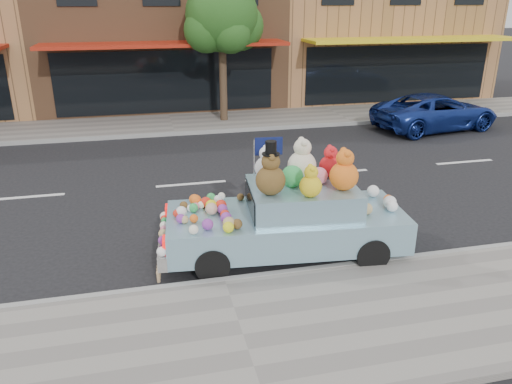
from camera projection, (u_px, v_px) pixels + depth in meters
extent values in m
plane|color=black|center=(191.00, 184.00, 12.88)|extent=(120.00, 120.00, 0.00)
cube|color=gray|center=(243.00, 338.00, 6.96)|extent=(60.00, 3.00, 0.12)
cube|color=gray|center=(172.00, 124.00, 18.75)|extent=(60.00, 3.00, 0.12)
cube|color=gray|center=(225.00, 282.00, 8.32)|extent=(60.00, 0.12, 0.13)
cube|color=gray|center=(175.00, 134.00, 17.39)|extent=(60.00, 0.12, 0.13)
cube|color=brown|center=(158.00, 21.00, 22.48)|extent=(10.00, 8.00, 7.00)
cube|color=black|center=(167.00, 82.00, 19.60)|extent=(8.50, 0.06, 2.40)
cube|color=#A31F0F|center=(166.00, 44.00, 18.26)|extent=(9.00, 1.80, 0.12)
cube|color=#9F6B42|center=(363.00, 19.00, 24.63)|extent=(10.00, 8.00, 7.00)
cube|color=black|center=(398.00, 74.00, 21.75)|extent=(8.50, 0.06, 2.40)
cube|color=yellow|center=(413.00, 39.00, 20.41)|extent=(9.00, 1.80, 0.12)
cylinder|color=#38281C|center=(223.00, 81.00, 18.62)|extent=(0.28, 0.28, 3.20)
sphere|color=#224F16|center=(222.00, 15.00, 17.77)|extent=(2.60, 2.60, 2.60)
sphere|color=#224F16|center=(239.00, 26.00, 18.34)|extent=(1.80, 1.80, 1.80)
sphere|color=#224F16|center=(206.00, 30.00, 17.65)|extent=(1.60, 1.60, 1.60)
sphere|color=#224F16|center=(231.00, 33.00, 17.49)|extent=(1.40, 1.40, 1.40)
sphere|color=#224F16|center=(211.00, 23.00, 18.36)|extent=(1.60, 1.60, 1.60)
imported|color=navy|center=(436.00, 112.00, 18.01)|extent=(4.90, 2.83, 1.29)
cylinder|color=black|center=(372.00, 254.00, 8.74)|extent=(0.62, 0.26, 0.60)
cylinder|color=black|center=(345.00, 218.00, 10.18)|extent=(0.62, 0.26, 0.60)
cylinder|color=black|center=(212.00, 265.00, 8.39)|extent=(0.62, 0.26, 0.60)
cylinder|color=black|center=(208.00, 226.00, 9.83)|extent=(0.62, 0.26, 0.60)
cube|color=#81AEC1|center=(286.00, 227.00, 9.19)|extent=(4.44, 2.11, 0.60)
cube|color=#81AEC1|center=(302.00, 198.00, 9.03)|extent=(2.04, 1.68, 0.50)
cube|color=silver|center=(164.00, 241.00, 8.97)|extent=(0.33, 1.79, 0.26)
cube|color=red|center=(165.00, 243.00, 8.23)|extent=(0.09, 0.28, 0.16)
cube|color=red|center=(167.00, 210.00, 9.49)|extent=(0.09, 0.28, 0.16)
cube|color=black|center=(251.00, 201.00, 8.91)|extent=(0.17, 1.30, 0.40)
sphere|color=#533A17|center=(271.00, 180.00, 8.44)|extent=(0.51, 0.51, 0.51)
sphere|color=#533A17|center=(271.00, 162.00, 8.32)|extent=(0.32, 0.32, 0.32)
sphere|color=#533A17|center=(273.00, 158.00, 8.18)|extent=(0.12, 0.12, 0.12)
sphere|color=#533A17|center=(269.00, 154.00, 8.39)|extent=(0.12, 0.12, 0.12)
cylinder|color=black|center=(271.00, 154.00, 8.27)|extent=(0.30, 0.30, 0.02)
cylinder|color=black|center=(271.00, 148.00, 8.23)|extent=(0.19, 0.19, 0.22)
sphere|color=beige|center=(302.00, 165.00, 9.17)|extent=(0.53, 0.53, 0.53)
sphere|color=beige|center=(303.00, 147.00, 9.05)|extent=(0.33, 0.33, 0.33)
sphere|color=beige|center=(305.00, 143.00, 8.91)|extent=(0.12, 0.12, 0.12)
sphere|color=beige|center=(301.00, 140.00, 9.11)|extent=(0.12, 0.12, 0.12)
sphere|color=orange|center=(344.00, 176.00, 8.65)|extent=(0.51, 0.51, 0.51)
sphere|color=orange|center=(345.00, 158.00, 8.53)|extent=(0.31, 0.31, 0.31)
sphere|color=orange|center=(348.00, 154.00, 8.40)|extent=(0.12, 0.12, 0.12)
sphere|color=orange|center=(343.00, 151.00, 8.60)|extent=(0.12, 0.12, 0.12)
sphere|color=red|center=(330.00, 166.00, 9.31)|extent=(0.41, 0.41, 0.41)
sphere|color=red|center=(331.00, 153.00, 9.21)|extent=(0.25, 0.25, 0.25)
sphere|color=red|center=(333.00, 150.00, 9.10)|extent=(0.10, 0.10, 0.10)
sphere|color=red|center=(329.00, 147.00, 9.27)|extent=(0.10, 0.10, 0.10)
sphere|color=silver|center=(266.00, 168.00, 9.20)|extent=(0.43, 0.43, 0.43)
sphere|color=silver|center=(266.00, 153.00, 9.10)|extent=(0.26, 0.26, 0.26)
sphere|color=silver|center=(268.00, 150.00, 8.99)|extent=(0.10, 0.10, 0.10)
sphere|color=silver|center=(265.00, 148.00, 9.16)|extent=(0.10, 0.10, 0.10)
sphere|color=gold|center=(311.00, 186.00, 8.36)|extent=(0.38, 0.38, 0.38)
sphere|color=gold|center=(311.00, 172.00, 8.27)|extent=(0.24, 0.24, 0.24)
sphere|color=gold|center=(313.00, 169.00, 8.17)|extent=(0.09, 0.09, 0.09)
sphere|color=gold|center=(310.00, 166.00, 8.32)|extent=(0.09, 0.09, 0.09)
sphere|color=green|center=(292.00, 176.00, 8.85)|extent=(0.40, 0.40, 0.40)
sphere|color=#CB657C|center=(319.00, 176.00, 8.97)|extent=(0.32, 0.32, 0.32)
sphere|color=green|center=(193.00, 208.00, 9.04)|extent=(0.17, 0.17, 0.17)
sphere|color=#CB657C|center=(196.00, 206.00, 9.14)|extent=(0.14, 0.14, 0.14)
sphere|color=#792D8B|center=(181.00, 219.00, 8.61)|extent=(0.16, 0.16, 0.16)
sphere|color=white|center=(218.00, 199.00, 9.43)|extent=(0.16, 0.16, 0.16)
sphere|color=#792D8B|center=(208.00, 224.00, 8.36)|extent=(0.20, 0.20, 0.20)
sphere|color=#513717|center=(237.00, 224.00, 8.39)|extent=(0.18, 0.18, 0.18)
sphere|color=#792D8B|center=(226.00, 218.00, 8.61)|extent=(0.20, 0.20, 0.20)
sphere|color=red|center=(221.00, 205.00, 9.10)|extent=(0.21, 0.21, 0.21)
sphere|color=white|center=(181.00, 212.00, 8.86)|extent=(0.19, 0.19, 0.19)
sphere|color=red|center=(206.00, 202.00, 9.24)|extent=(0.20, 0.20, 0.20)
sphere|color=#A08958|center=(229.00, 223.00, 8.38)|extent=(0.22, 0.22, 0.22)
sphere|color=green|center=(211.00, 197.00, 9.51)|extent=(0.17, 0.17, 0.17)
sphere|color=beige|center=(221.00, 196.00, 9.61)|extent=(0.15, 0.15, 0.15)
sphere|color=red|center=(177.00, 213.00, 8.85)|extent=(0.14, 0.14, 0.14)
sphere|color=#EB5916|center=(194.00, 199.00, 9.39)|extent=(0.20, 0.20, 0.20)
sphere|color=#CBCB16|center=(211.00, 206.00, 9.08)|extent=(0.22, 0.22, 0.22)
sphere|color=beige|center=(193.00, 230.00, 8.20)|extent=(0.16, 0.16, 0.16)
sphere|color=#EB5916|center=(196.00, 200.00, 9.33)|extent=(0.21, 0.21, 0.21)
sphere|color=beige|center=(201.00, 205.00, 9.21)|extent=(0.14, 0.14, 0.14)
sphere|color=#792D8B|center=(223.00, 209.00, 8.96)|extent=(0.19, 0.19, 0.19)
sphere|color=#513717|center=(184.00, 205.00, 9.18)|extent=(0.15, 0.15, 0.15)
sphere|color=#CBCB16|center=(228.00, 227.00, 8.26)|extent=(0.19, 0.19, 0.19)
sphere|color=#A08958|center=(184.00, 220.00, 8.60)|extent=(0.14, 0.14, 0.14)
sphere|color=#EB5916|center=(194.00, 218.00, 8.63)|extent=(0.15, 0.15, 0.15)
sphere|color=#513717|center=(241.00, 197.00, 9.57)|extent=(0.14, 0.14, 0.14)
sphere|color=white|center=(191.00, 208.00, 9.06)|extent=(0.14, 0.14, 0.14)
sphere|color=red|center=(225.00, 214.00, 8.77)|extent=(0.17, 0.17, 0.17)
sphere|color=#D8A88C|center=(211.00, 209.00, 8.92)|extent=(0.22, 0.22, 0.22)
sphere|color=red|center=(163.00, 232.00, 8.87)|extent=(0.12, 0.12, 0.12)
sphere|color=#A08958|center=(163.00, 234.00, 8.78)|extent=(0.17, 0.17, 0.17)
sphere|color=red|center=(165.00, 219.00, 9.40)|extent=(0.15, 0.15, 0.15)
sphere|color=#792D8B|center=(163.00, 240.00, 8.55)|extent=(0.16, 0.16, 0.16)
sphere|color=beige|center=(165.00, 216.00, 9.46)|extent=(0.18, 0.18, 0.18)
sphere|color=green|center=(164.00, 220.00, 9.36)|extent=(0.13, 0.13, 0.13)
sphere|color=beige|center=(164.00, 225.00, 9.11)|extent=(0.15, 0.15, 0.15)
sphere|color=#CB657C|center=(164.00, 229.00, 9.00)|extent=(0.13, 0.13, 0.13)
sphere|color=white|center=(162.00, 252.00, 8.16)|extent=(0.17, 0.17, 0.17)
sphere|color=#A08958|center=(367.00, 209.00, 8.95)|extent=(0.21, 0.21, 0.21)
sphere|color=white|center=(392.00, 206.00, 9.07)|extent=(0.21, 0.21, 0.21)
sphere|color=white|center=(390.00, 202.00, 9.20)|extent=(0.24, 0.24, 0.24)
sphere|color=white|center=(373.00, 191.00, 9.73)|extent=(0.24, 0.24, 0.24)
sphere|color=#EB5916|center=(388.00, 199.00, 9.43)|extent=(0.17, 0.17, 0.17)
sphere|color=green|center=(360.00, 206.00, 9.09)|extent=(0.21, 0.21, 0.21)
sphere|color=#A08958|center=(355.00, 193.00, 9.73)|extent=(0.17, 0.17, 0.17)
cylinder|color=#997A54|center=(158.00, 278.00, 8.26)|extent=(0.06, 0.06, 0.17)
sphere|color=#997A54|center=(158.00, 273.00, 8.23)|extent=(0.07, 0.07, 0.07)
cylinder|color=#997A54|center=(159.00, 274.00, 8.36)|extent=(0.06, 0.06, 0.17)
sphere|color=#997A54|center=(158.00, 269.00, 8.32)|extent=(0.07, 0.07, 0.07)
cylinder|color=#997A54|center=(159.00, 271.00, 8.46)|extent=(0.06, 0.06, 0.17)
sphere|color=#997A54|center=(159.00, 266.00, 8.42)|extent=(0.07, 0.07, 0.07)
cylinder|color=#997A54|center=(159.00, 268.00, 8.55)|extent=(0.06, 0.06, 0.17)
sphere|color=#997A54|center=(159.00, 263.00, 8.52)|extent=(0.07, 0.07, 0.07)
cylinder|color=#997A54|center=(160.00, 265.00, 8.65)|extent=(0.06, 0.06, 0.17)
sphere|color=#997A54|center=(159.00, 260.00, 8.62)|extent=(0.07, 0.07, 0.07)
cylinder|color=#997A54|center=(160.00, 262.00, 8.75)|extent=(0.06, 0.06, 0.17)
sphere|color=#997A54|center=(159.00, 257.00, 8.72)|extent=(0.07, 0.07, 0.07)
cylinder|color=#997A54|center=(160.00, 259.00, 8.85)|extent=(0.06, 0.06, 0.17)
sphere|color=#997A54|center=(160.00, 254.00, 8.81)|extent=(0.07, 0.07, 0.07)
cylinder|color=#997A54|center=(160.00, 256.00, 8.95)|extent=(0.06, 0.06, 0.17)
sphere|color=#997A54|center=(160.00, 251.00, 8.91)|extent=(0.07, 0.07, 0.07)
cylinder|color=#997A54|center=(161.00, 253.00, 9.04)|extent=(0.06, 0.06, 0.17)
sphere|color=#997A54|center=(160.00, 249.00, 9.01)|extent=(0.07, 0.07, 0.07)
cylinder|color=#997A54|center=(161.00, 251.00, 9.14)|extent=(0.06, 0.06, 0.17)
sphere|color=#997A54|center=(160.00, 246.00, 9.11)|extent=(0.07, 0.07, 0.07)
cylinder|color=#997A54|center=(161.00, 248.00, 9.24)|extent=(0.06, 0.06, 0.17)
sphere|color=#997A54|center=(161.00, 243.00, 9.21)|extent=(0.07, 0.07, 0.07)
cylinder|color=#997A54|center=(161.00, 245.00, 9.34)|extent=(0.06, 0.06, 0.17)
sphere|color=#997A54|center=(161.00, 241.00, 9.30)|extent=(0.07, 0.07, 0.07)
cylinder|color=#997A54|center=(162.00, 243.00, 9.44)|extent=(0.06, 0.06, 0.17)
sphere|color=#997A54|center=(161.00, 238.00, 9.40)|extent=(0.07, 0.07, 0.07)
cylinder|color=#997A54|center=(162.00, 240.00, 9.53)|extent=(0.06, 0.06, 0.17)
sphere|color=#997A54|center=(161.00, 236.00, 9.50)|extent=(0.07, 0.07, 0.07)
cylinder|color=#997A54|center=(162.00, 238.00, 9.63)|extent=(0.06, 0.06, 0.17)
sphere|color=#997A54|center=(162.00, 233.00, 9.60)|extent=(0.07, 0.07, 0.07)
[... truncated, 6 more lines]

